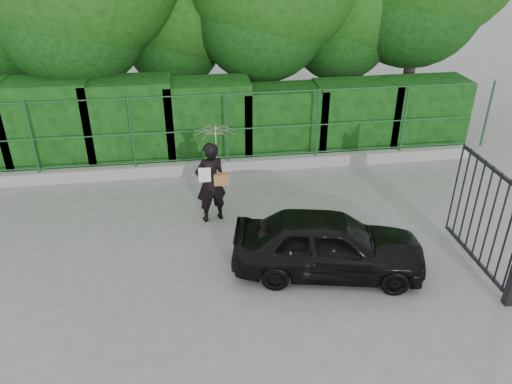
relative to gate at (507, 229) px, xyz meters
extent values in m
plane|color=gray|center=(-4.60, 0.72, -1.19)|extent=(80.00, 80.00, 0.00)
cube|color=#9E9E99|center=(-4.60, 5.22, -1.04)|extent=(14.00, 0.25, 0.30)
cylinder|color=#1B4C26|center=(-8.80, 5.22, 0.01)|extent=(0.06, 0.06, 1.80)
cylinder|color=#1B4C26|center=(-6.50, 5.22, 0.01)|extent=(0.06, 0.06, 1.80)
cylinder|color=#1B4C26|center=(-4.20, 5.22, 0.01)|extent=(0.06, 0.06, 1.80)
cylinder|color=#1B4C26|center=(-1.90, 5.22, 0.01)|extent=(0.06, 0.06, 1.80)
cylinder|color=#1B4C26|center=(0.40, 5.22, 0.01)|extent=(0.06, 0.06, 1.80)
cylinder|color=#1B4C26|center=(2.70, 5.22, 0.01)|extent=(0.06, 0.06, 1.80)
cylinder|color=#1B4C26|center=(-4.60, 5.22, -0.79)|extent=(13.60, 0.03, 0.03)
cylinder|color=#1B4C26|center=(-4.60, 5.22, -0.04)|extent=(13.60, 0.03, 0.03)
cylinder|color=#1B4C26|center=(-4.60, 5.22, 0.86)|extent=(13.60, 0.03, 0.03)
cube|color=black|center=(-8.60, 6.22, -0.05)|extent=(2.20, 1.20, 2.28)
cube|color=black|center=(-6.60, 6.22, -0.07)|extent=(2.20, 1.20, 2.23)
cube|color=black|center=(-4.60, 6.22, -0.13)|extent=(2.20, 1.20, 2.11)
cube|color=black|center=(-2.60, 6.22, -0.26)|extent=(2.20, 1.20, 1.85)
cube|color=black|center=(-0.60, 6.22, -0.24)|extent=(2.20, 1.20, 1.90)
cube|color=black|center=(1.40, 6.22, -0.23)|extent=(2.20, 1.20, 1.91)
cylinder|color=black|center=(-10.10, 8.72, 0.69)|extent=(0.36, 0.36, 3.75)
cylinder|color=black|center=(-7.60, 7.92, 1.06)|extent=(0.36, 0.36, 4.50)
cylinder|color=black|center=(-5.10, 9.22, 0.44)|extent=(0.36, 0.36, 3.25)
sphere|color=#14470F|center=(-5.10, 9.22, 2.39)|extent=(3.90, 3.90, 3.90)
cylinder|color=black|center=(-2.60, 8.22, 0.94)|extent=(0.36, 0.36, 4.25)
cylinder|color=black|center=(-0.10, 8.92, 0.56)|extent=(0.36, 0.36, 3.50)
cylinder|color=black|center=(1.90, 8.52, 1.19)|extent=(0.36, 0.36, 4.75)
cube|color=black|center=(0.00, 0.67, -1.04)|extent=(0.05, 2.00, 0.06)
cube|color=black|center=(0.00, 0.67, 0.76)|extent=(0.05, 2.00, 0.06)
cylinder|color=black|center=(0.00, -0.03, -0.14)|extent=(0.04, 0.04, 1.90)
cylinder|color=black|center=(0.00, 0.22, -0.14)|extent=(0.04, 0.04, 1.90)
cylinder|color=black|center=(0.00, 0.47, -0.14)|extent=(0.04, 0.04, 1.90)
cylinder|color=black|center=(0.00, 0.72, -0.14)|extent=(0.04, 0.04, 1.90)
cylinder|color=black|center=(0.00, 0.97, -0.14)|extent=(0.04, 0.04, 1.90)
cylinder|color=black|center=(0.00, 1.22, -0.14)|extent=(0.04, 0.04, 1.90)
cylinder|color=black|center=(0.00, 1.47, -0.14)|extent=(0.04, 0.04, 1.90)
cylinder|color=black|center=(0.00, 1.72, -0.14)|extent=(0.04, 0.04, 1.90)
imported|color=black|center=(-4.75, 2.95, -0.29)|extent=(0.74, 0.59, 1.79)
imported|color=#FFC9D9|center=(-4.60, 3.00, 0.54)|extent=(0.84, 0.86, 0.77)
cube|color=#976538|center=(-4.53, 2.87, -0.19)|extent=(0.32, 0.15, 0.24)
cube|color=white|center=(-4.87, 2.83, -0.05)|extent=(0.25, 0.02, 0.32)
imported|color=black|center=(-2.78, 0.86, -0.60)|extent=(3.65, 2.05, 1.17)
camera|label=1|loc=(-5.11, -6.30, 4.50)|focal=35.00mm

